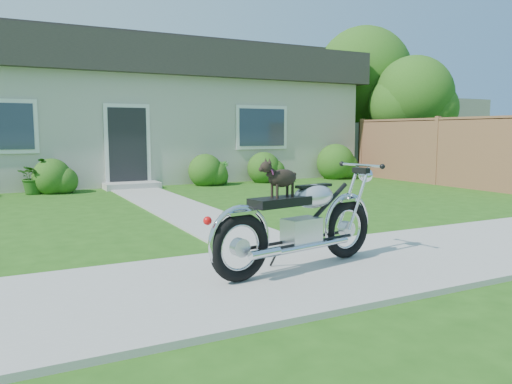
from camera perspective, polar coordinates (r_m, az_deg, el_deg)
ground at (r=6.40m, az=18.45°, el=-6.79°), size 80.00×80.00×0.00m
sidewalk at (r=6.39m, az=18.45°, el=-6.62°), size 24.00×2.20×0.04m
walkway at (r=9.91m, az=-9.25°, el=-1.65°), size 1.20×8.00×0.03m
house at (r=16.95m, az=-11.81°, el=9.08°), size 12.60×7.03×4.50m
fence at (r=14.76m, az=19.95°, el=4.42°), size 0.12×6.62×1.90m
tree_near at (r=17.64m, az=18.04°, el=10.05°), size 2.64×2.59×3.97m
tree_far at (r=19.22m, az=12.63°, el=12.50°), size 3.45×3.45×5.30m
shrub_row at (r=14.05m, az=-3.34°, el=2.64°), size 11.30×1.19×1.19m
potted_plant_left at (r=12.95m, az=-24.08°, el=1.67°), size 1.02×1.00×0.85m
potted_plant_right at (r=14.06m, az=-3.87°, el=2.22°), size 0.52×0.52×0.65m
motorcycle_with_dog at (r=5.26m, az=5.21°, el=-3.31°), size 2.21×0.73×1.15m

